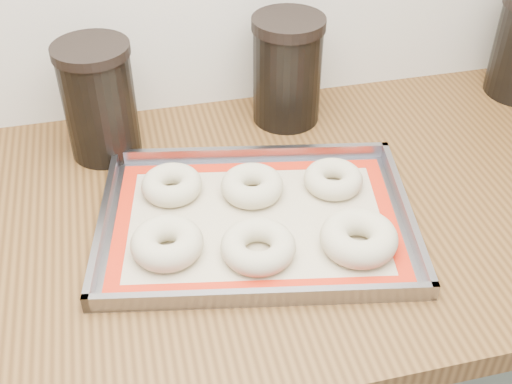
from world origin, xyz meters
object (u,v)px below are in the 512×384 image
object	(u,v)px
bagel_back_right	(333,179)
bagel_front_left	(167,243)
bagel_back_mid	(252,186)
canister_mid	(287,70)
baking_tray	(256,220)
bagel_back_left	(172,185)
canister_left	(99,100)
bagel_front_right	(359,238)
bagel_front_mid	(258,246)

from	to	relation	value
bagel_back_right	bagel_front_left	bearing A→B (deg)	-162.15
bagel_front_left	bagel_back_mid	world-z (taller)	bagel_front_left
canister_mid	bagel_back_mid	bearing A→B (deg)	-118.11
baking_tray	bagel_back_right	world-z (taller)	bagel_back_right
bagel_back_left	canister_left	world-z (taller)	canister_left
bagel_front_left	bagel_back_right	xyz separation A→B (m)	(0.27, 0.09, -0.00)
bagel_front_left	canister_mid	bearing A→B (deg)	50.39
bagel_back_right	canister_mid	bearing A→B (deg)	93.79
baking_tray	bagel_back_mid	bearing A→B (deg)	82.06
bagel_back_mid	canister_mid	world-z (taller)	canister_mid
bagel_back_mid	canister_left	world-z (taller)	canister_left
bagel_front_right	bagel_back_left	distance (m)	0.30
baking_tray	bagel_front_right	size ratio (longest dim) A/B	4.67
baking_tray	canister_mid	bearing A→B (deg)	66.00
baking_tray	bagel_front_mid	bearing A→B (deg)	-101.22
baking_tray	canister_mid	world-z (taller)	canister_mid
bagel_back_left	bagel_back_right	xyz separation A→B (m)	(0.25, -0.04, -0.00)
baking_tray	canister_left	size ratio (longest dim) A/B	2.60
canister_left	canister_mid	bearing A→B (deg)	5.33
bagel_front_right	canister_mid	distance (m)	0.37
bagel_front_mid	bagel_back_left	distance (m)	0.19
canister_mid	bagel_front_mid	bearing A→B (deg)	-111.50
bagel_front_mid	bagel_front_right	xyz separation A→B (m)	(0.14, -0.02, 0.00)
bagel_front_right	bagel_front_mid	bearing A→B (deg)	172.43
bagel_back_right	canister_mid	xyz separation A→B (m)	(-0.01, 0.23, 0.08)
bagel_back_left	canister_left	bearing A→B (deg)	121.67
bagel_front_right	canister_left	xyz separation A→B (m)	(-0.33, 0.34, 0.07)
baking_tray	bagel_front_left	world-z (taller)	bagel_front_left
bagel_front_left	bagel_back_right	size ratio (longest dim) A/B	1.10
bagel_back_mid	canister_mid	xyz separation A→B (m)	(0.11, 0.21, 0.08)
canister_mid	baking_tray	bearing A→B (deg)	-114.00
bagel_front_left	canister_left	distance (m)	0.30
bagel_front_mid	bagel_back_mid	world-z (taller)	same
baking_tray	bagel_back_left	size ratio (longest dim) A/B	5.44
bagel_back_mid	canister_mid	bearing A→B (deg)	61.89
canister_left	bagel_front_right	bearing A→B (deg)	-45.36
bagel_front_left	bagel_front_right	distance (m)	0.27
bagel_front_mid	bagel_back_left	world-z (taller)	same
bagel_front_right	bagel_back_left	bearing A→B (deg)	142.17
bagel_front_left	bagel_back_right	bearing A→B (deg)	17.85
bagel_front_right	canister_left	size ratio (longest dim) A/B	0.56
bagel_front_right	bagel_back_right	xyz separation A→B (m)	(0.01, 0.14, -0.00)
bagel_back_right	canister_left	world-z (taller)	canister_left
canister_mid	bagel_back_right	bearing A→B (deg)	-86.21
bagel_back_mid	canister_left	xyz separation A→B (m)	(-0.21, 0.18, 0.08)
bagel_back_right	canister_left	size ratio (longest dim) A/B	0.47
bagel_front_right	bagel_back_mid	bearing A→B (deg)	127.65
bagel_front_mid	bagel_front_right	world-z (taller)	bagel_front_right
bagel_back_right	canister_mid	world-z (taller)	canister_mid
bagel_front_right	bagel_back_mid	xyz separation A→B (m)	(-0.12, 0.15, -0.00)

